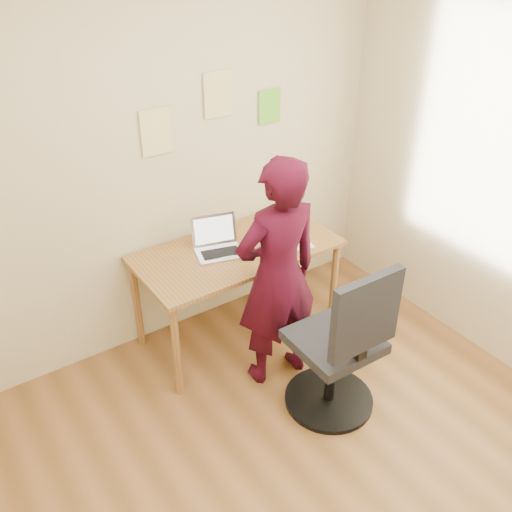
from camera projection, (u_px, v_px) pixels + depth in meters
room at (332, 292)px, 2.43m from camera, size 3.58×3.58×2.78m
desk at (237, 259)px, 3.95m from camera, size 1.40×0.70×0.74m
laptop at (217, 244)px, 3.86m from camera, size 0.37×0.35×0.22m
paper_sheet at (291, 239)px, 4.02m from camera, size 0.30×0.37×0.00m
phone at (272, 253)px, 3.85m from camera, size 0.09×0.13×0.01m
wall_note_left at (156, 132)px, 3.57m from camera, size 0.21×0.00×0.30m
wall_note_mid at (218, 94)px, 3.70m from camera, size 0.21×0.00×0.30m
wall_note_right at (270, 107)px, 3.98m from camera, size 0.18×0.00×0.24m
office_chair at (341, 352)px, 3.41m from camera, size 0.57×0.57×1.10m
person at (278, 276)px, 3.53m from camera, size 0.61×0.42×1.59m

